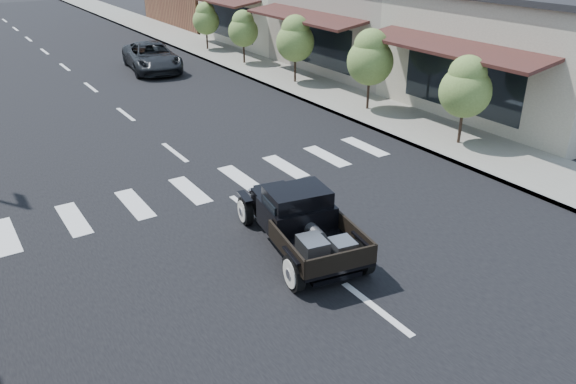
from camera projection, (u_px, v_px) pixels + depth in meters
ground at (291, 244)px, 13.18m from camera, size 120.00×120.00×0.00m
road at (104, 97)px, 24.56m from camera, size 14.00×80.00×0.02m
road_markings at (143, 128)px, 20.77m from camera, size 12.00×60.00×0.06m
sidewalk_right at (269, 72)px, 28.72m from camera, size 3.00×80.00×0.15m
storefront_near at (547, 50)px, 22.65m from camera, size 10.00×9.00×4.50m
storefront_mid at (394, 22)px, 29.48m from camera, size 10.00×9.00×4.50m
storefront_far at (298, 5)px, 36.31m from camera, size 10.00×9.00×4.50m
small_tree_a at (464, 102)px, 18.38m from camera, size 1.69×1.69×2.82m
small_tree_b at (369, 71)px, 21.93m from camera, size 1.81×1.81×3.02m
small_tree_c at (295, 50)px, 25.93m from camera, size 1.76×1.76×2.94m
small_tree_d at (243, 38)px, 29.75m from camera, size 1.58×1.58×2.63m
small_tree_e at (206, 27)px, 33.22m from camera, size 1.56×1.56×2.60m
hotrod_pickup at (301, 220)px, 12.69m from camera, size 2.64×4.46×1.45m
second_car at (152, 57)px, 28.93m from camera, size 3.03×5.32×1.40m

